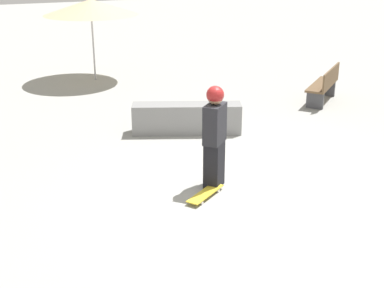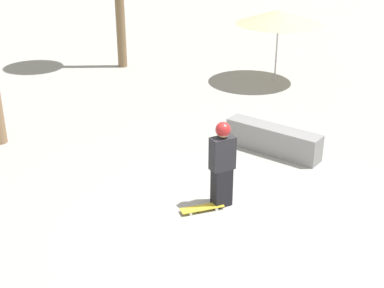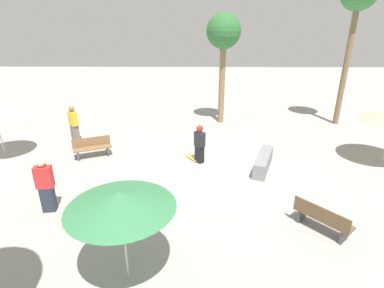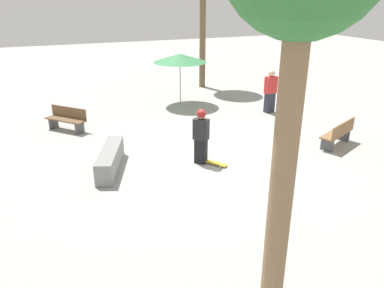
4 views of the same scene
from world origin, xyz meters
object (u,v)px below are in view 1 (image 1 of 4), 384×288
(skater_main, at_px, (215,134))
(concrete_ledge, at_px, (187,118))
(skateboard, at_px, (205,193))
(shade_umbrella_tan, at_px, (91,7))
(bench_near, at_px, (324,85))

(skater_main, xyz_separation_m, concrete_ledge, (-2.56, 0.56, -0.58))
(skateboard, xyz_separation_m, shade_umbrella_tan, (-8.06, 0.14, 1.95))
(skateboard, distance_m, concrete_ledge, 2.99)
(shade_umbrella_tan, bearing_deg, concrete_ledge, 7.74)
(skater_main, relative_size, skateboard, 2.14)
(shade_umbrella_tan, bearing_deg, skater_main, 1.07)
(concrete_ledge, bearing_deg, skateboard, -16.42)
(skater_main, height_order, concrete_ledge, skater_main)
(skateboard, height_order, concrete_ledge, concrete_ledge)
(concrete_ledge, bearing_deg, bench_near, 101.69)
(bench_near, xyz_separation_m, shade_umbrella_tan, (-4.39, -4.62, 1.58))
(skateboard, distance_m, bench_near, 6.02)
(bench_near, bearing_deg, skater_main, 175.34)
(concrete_ledge, xyz_separation_m, bench_near, (-0.81, 3.91, 0.12))
(skateboard, relative_size, bench_near, 0.52)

